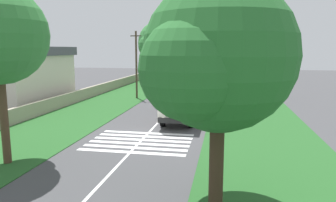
% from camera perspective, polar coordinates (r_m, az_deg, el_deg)
% --- Properties ---
extents(ground, '(160.00, 160.00, 0.00)m').
position_cam_1_polar(ground, '(22.56, -4.37, -6.61)').
color(ground, '#424244').
extents(grass_verge_left, '(120.00, 8.00, 0.04)m').
position_cam_1_polar(grass_verge_left, '(39.01, -10.43, 0.06)').
color(grass_verge_left, '#235623').
rests_on(grass_verge_left, ground).
extents(grass_verge_right, '(120.00, 8.00, 0.04)m').
position_cam_1_polar(grass_verge_right, '(36.59, 14.35, -0.69)').
color(grass_verge_right, '#235623').
rests_on(grass_verge_right, ground).
extents(centre_line, '(110.00, 0.16, 0.01)m').
position_cam_1_polar(centre_line, '(36.92, 1.55, -0.34)').
color(centre_line, silver).
rests_on(centre_line, ground).
extents(coach_bus, '(11.16, 2.62, 3.73)m').
position_cam_1_polar(coach_bus, '(29.05, 2.81, 1.31)').
color(coach_bus, silver).
rests_on(coach_bus, ground).
extents(zebra_crossing, '(4.95, 6.80, 0.01)m').
position_cam_1_polar(zebra_crossing, '(21.67, -5.02, -7.28)').
color(zebra_crossing, silver).
rests_on(zebra_crossing, ground).
extents(trailing_car_0, '(4.30, 1.78, 1.43)m').
position_cam_1_polar(trailing_car_0, '(45.87, 1.03, 2.38)').
color(trailing_car_0, gold).
rests_on(trailing_car_0, ground).
extents(trailing_car_1, '(4.30, 1.78, 1.43)m').
position_cam_1_polar(trailing_car_1, '(53.86, 2.65, 3.40)').
color(trailing_car_1, '#B21E1E').
rests_on(trailing_car_1, ground).
extents(trailing_car_2, '(4.30, 1.78, 1.43)m').
position_cam_1_polar(trailing_car_2, '(59.93, 3.43, 3.99)').
color(trailing_car_2, silver).
rests_on(trailing_car_2, ground).
extents(roadside_tree_left_0, '(6.25, 5.51, 10.29)m').
position_cam_1_polar(roadside_tree_left_0, '(85.09, 3.14, 10.11)').
color(roadside_tree_left_0, '#4C3826').
rests_on(roadside_tree_left_0, grass_verge_left).
extents(roadside_tree_left_1, '(8.99, 7.53, 10.97)m').
position_cam_1_polar(roadside_tree_left_1, '(55.79, -1.51, 10.16)').
color(roadside_tree_left_1, '#3D2D1E').
rests_on(roadside_tree_left_1, grass_verge_left).
extents(roadside_tree_left_3, '(6.00, 4.77, 8.37)m').
position_cam_1_polar(roadside_tree_left_3, '(73.10, 0.93, 9.03)').
color(roadside_tree_left_3, brown).
rests_on(roadside_tree_left_3, grass_verge_left).
extents(roadside_tree_right_0, '(6.38, 5.22, 10.93)m').
position_cam_1_polar(roadside_tree_right_0, '(64.60, 10.29, 10.90)').
color(roadside_tree_right_0, brown).
rests_on(roadside_tree_right_0, grass_verge_right).
extents(roadside_tree_right_1, '(6.78, 5.52, 8.66)m').
position_cam_1_polar(roadside_tree_right_1, '(11.78, 8.54, 7.25)').
color(roadside_tree_right_1, '#3D2D1E').
rests_on(roadside_tree_right_1, grass_verge_right).
extents(roadside_tree_right_2, '(5.82, 5.04, 10.16)m').
position_cam_1_polar(roadside_tree_right_2, '(41.41, 10.45, 11.02)').
color(roadside_tree_right_2, brown).
rests_on(roadside_tree_right_2, grass_verge_right).
extents(roadside_tree_right_3, '(6.29, 5.17, 10.46)m').
position_cam_1_polar(roadside_tree_right_3, '(81.03, 10.50, 10.25)').
color(roadside_tree_right_3, brown).
rests_on(roadside_tree_right_3, grass_verge_right).
extents(utility_pole, '(0.24, 1.40, 8.35)m').
position_cam_1_polar(utility_pole, '(40.18, -5.70, 6.65)').
color(utility_pole, '#473828').
rests_on(utility_pole, grass_verge_left).
extents(roadside_wall, '(70.00, 0.40, 1.34)m').
position_cam_1_polar(roadside_wall, '(44.76, -12.27, 2.06)').
color(roadside_wall, '#9E937F').
rests_on(roadside_wall, grass_verge_left).
extents(roadside_building, '(11.92, 9.31, 6.44)m').
position_cam_1_polar(roadside_building, '(38.65, -26.01, 4.04)').
color(roadside_building, beige).
rests_on(roadside_building, ground).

